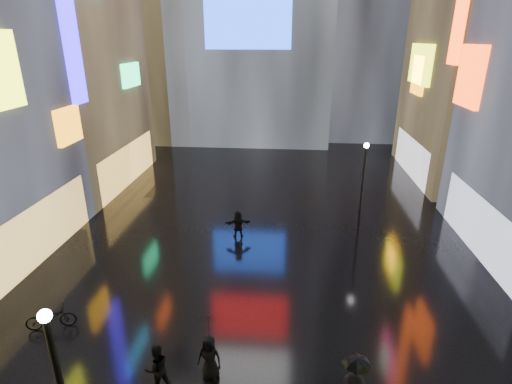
# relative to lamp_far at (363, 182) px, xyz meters

# --- Properties ---
(ground) EXTENTS (140.00, 140.00, 0.00)m
(ground) POSITION_rel_lamp_far_xyz_m (-5.40, 0.60, -2.94)
(ground) COLOR black
(ground) RESTS_ON ground
(building_left_far) EXTENTS (10.28, 12.00, 22.00)m
(building_left_far) POSITION_rel_lamp_far_xyz_m (-21.38, 6.60, 8.04)
(building_left_far) COLOR black
(building_left_far) RESTS_ON ground
(tower_flank_left) EXTENTS (10.00, 10.00, 26.00)m
(tower_flank_left) POSITION_rel_lamp_far_xyz_m (-19.40, 22.60, 10.06)
(tower_flank_left) COLOR black
(tower_flank_left) RESTS_ON ground
(lamp_far) EXTENTS (0.30, 0.30, 5.20)m
(lamp_far) POSITION_rel_lamp_far_xyz_m (0.00, 0.00, 0.00)
(lamp_far) COLOR black
(lamp_far) RESTS_ON ground
(pedestrian_1) EXTENTS (1.02, 0.97, 1.67)m
(pedestrian_1) POSITION_rel_lamp_far_xyz_m (-8.09, -12.25, -2.11)
(pedestrian_1) COLOR black
(pedestrian_1) RESTS_ON ground
(pedestrian_4) EXTENTS (0.87, 0.64, 1.64)m
(pedestrian_4) POSITION_rel_lamp_far_xyz_m (-6.54, -11.65, -2.12)
(pedestrian_4) COLOR black
(pedestrian_4) RESTS_ON ground
(pedestrian_5) EXTENTS (1.52, 0.78, 1.56)m
(pedestrian_5) POSITION_rel_lamp_far_xyz_m (-6.92, -1.66, -2.16)
(pedestrian_5) COLOR black
(pedestrian_5) RESTS_ON ground
(umbrella_1) EXTENTS (0.95, 0.95, 0.67)m
(umbrella_1) POSITION_rel_lamp_far_xyz_m (-2.14, -12.99, -0.81)
(umbrella_1) COLOR black
(umbrella_1) RESTS_ON pedestrian_2
(umbrella_2) EXTENTS (1.06, 1.04, 0.83)m
(umbrella_2) POSITION_rel_lamp_far_xyz_m (-6.54, -11.65, -0.89)
(umbrella_2) COLOR black
(umbrella_2) RESTS_ON pedestrian_4
(bicycle) EXTENTS (1.94, 1.19, 0.96)m
(bicycle) POSITION_rel_lamp_far_xyz_m (-13.13, -9.84, -2.46)
(bicycle) COLOR black
(bicycle) RESTS_ON ground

